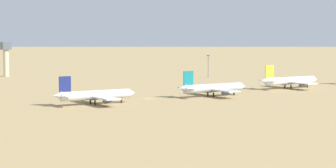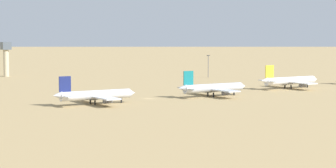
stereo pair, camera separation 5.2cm
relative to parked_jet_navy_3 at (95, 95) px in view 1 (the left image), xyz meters
The scene contains 7 objects.
ground 29.05m from the parked_jet_navy_3, 14.55° to the left, with size 4000.00×4000.00×0.00m, color tan.
ridge_far_east 1127.93m from the parked_jet_navy_3, 60.08° to the left, with size 266.37×250.43×86.81m, color slate.
parked_jet_navy_3 is the anchor object (origin of this frame).
parked_jet_teal_4 54.32m from the parked_jet_navy_3, ahead, with size 33.67×28.30×11.13m.
parked_jet_yellow_5 107.32m from the parked_jet_navy_3, ahead, with size 34.41×28.90×11.37m.
control_tower 159.26m from the parked_jet_navy_3, 82.03° to the left, with size 5.20×5.20×20.30m.
light_pole_mid 146.08m from the parked_jet_navy_3, 36.55° to the left, with size 1.80×0.50×12.92m.
Camera 1 is at (-141.12, -229.83, 28.77)m, focal length 71.56 mm.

